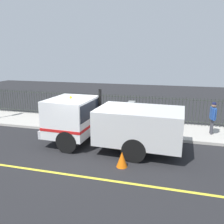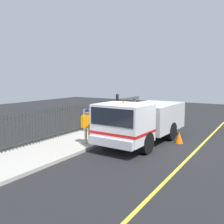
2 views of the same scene
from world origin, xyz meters
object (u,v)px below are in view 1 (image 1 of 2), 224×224
at_px(work_truck, 105,121).
at_px(worker_standing, 83,110).
at_px(utility_cabinet, 131,113).
at_px(traffic_cone, 122,159).
at_px(pedestrian_distant, 213,115).

height_order(work_truck, worker_standing, work_truck).
bearing_deg(utility_cabinet, traffic_cone, -173.22).
height_order(work_truck, traffic_cone, work_truck).
height_order(worker_standing, pedestrian_distant, worker_standing).
bearing_deg(work_truck, pedestrian_distant, -57.88).
height_order(pedestrian_distant, traffic_cone, pedestrian_distant).
relative_size(worker_standing, pedestrian_distant, 1.02).
bearing_deg(worker_standing, pedestrian_distant, 54.69).
bearing_deg(utility_cabinet, work_truck, 171.40).
bearing_deg(pedestrian_distant, worker_standing, -87.94).
xyz_separation_m(work_truck, pedestrian_distant, (2.74, -4.84, -0.09)).
relative_size(utility_cabinet, traffic_cone, 2.19).
distance_m(pedestrian_distant, traffic_cone, 5.79).
xyz_separation_m(utility_cabinet, traffic_cone, (-5.15, -0.61, -0.49)).
height_order(work_truck, pedestrian_distant, work_truck).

